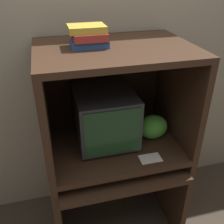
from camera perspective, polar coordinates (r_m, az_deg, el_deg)
The scene contains 10 objects.
wall_back at distance 1.91m, azimuth -2.53°, elevation 13.65°, with size 6.00×0.06×2.60m.
desk_base at distance 2.00m, azimuth 0.78°, elevation -15.20°, with size 0.91×0.70×0.66m.
desk_monitor_shelf at distance 1.82m, azimuth 0.50°, elevation -7.16°, with size 0.91×0.66×0.10m.
hutch_upper at distance 1.62m, azimuth 0.25°, elevation 6.56°, with size 0.91×0.66×0.66m.
crt_monitor at distance 1.75m, azimuth -1.73°, elevation -0.64°, with size 0.38×0.47×0.36m.
keyboard at distance 1.75m, azimuth 0.03°, elevation -11.79°, with size 0.44×0.13×0.03m.
mouse at distance 1.82m, azimuth 8.76°, elevation -10.14°, with size 0.07×0.05×0.03m.
snack_bag at distance 1.83m, azimuth 8.90°, elevation -3.23°, with size 0.21×0.15×0.17m.
book_stack at distance 1.49m, azimuth -5.17°, elevation 16.18°, with size 0.21×0.17×0.12m.
paper_card at distance 1.69m, azimuth 8.35°, elevation -9.95°, with size 0.14×0.09×0.00m.
Camera 1 is at (-0.38, -1.08, 1.83)m, focal length 42.00 mm.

